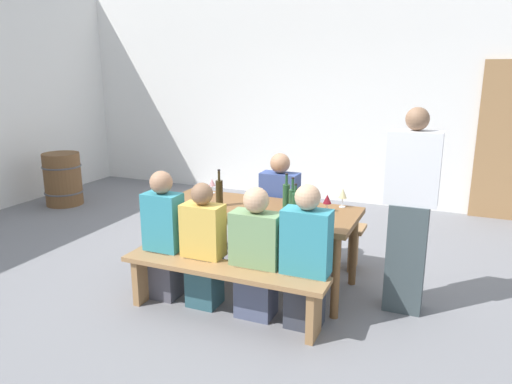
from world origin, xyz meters
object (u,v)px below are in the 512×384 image
seated_guest_near_2 (256,257)px  bench_far (282,227)px  wine_glass_1 (327,200)px  wine_glass_2 (212,183)px  standing_host (409,216)px  bench_near (222,278)px  wine_bottle_1 (286,196)px  wine_bottle_3 (293,200)px  wine_glass_0 (343,194)px  wine_bottle_2 (295,205)px  seated_guest_near_3 (306,261)px  seated_guest_far_0 (280,212)px  wine_barrel (63,179)px  seated_guest_near_0 (164,238)px  tasting_table (256,216)px  wine_bottle_0 (219,192)px  wine_glass_3 (289,191)px  seated_guest_near_1 (204,249)px

seated_guest_near_2 → bench_far: bearing=10.6°
bench_far → wine_glass_1: (0.63, -0.56, 0.51)m
wine_glass_2 → seated_guest_near_2: (0.86, -0.87, -0.34)m
standing_host → bench_far: bearing=-26.3°
bench_near → wine_bottle_1: size_ratio=5.20×
wine_bottle_3 → wine_glass_1: 0.32m
wine_bottle_3 → wine_glass_0: size_ratio=1.79×
wine_glass_2 → wine_glass_1: bearing=-7.9°
wine_bottle_1 → wine_bottle_2: size_ratio=1.12×
wine_glass_0 → bench_near: bearing=-124.9°
seated_guest_near_3 → bench_far: bearing=27.4°
seated_guest_far_0 → wine_barrel: (-3.75, 0.85, -0.17)m
seated_guest_near_0 → wine_glass_1: bearing=-61.1°
standing_host → wine_barrel: bearing=-15.0°
bench_far → tasting_table: bearing=-90.0°
bench_near → wine_bottle_2: 0.87m
bench_near → seated_guest_near_2: size_ratio=1.60×
bench_near → wine_glass_1: size_ratio=11.22×
wine_glass_1 → seated_guest_near_0: (-1.27, -0.70, -0.31)m
bench_far → seated_guest_near_0: bearing=-116.9°
wine_glass_0 → wine_glass_1: size_ratio=1.15×
seated_guest_near_3 → seated_guest_far_0: 1.28m
bench_near → wine_glass_0: (0.72, 1.04, 0.53)m
tasting_table → wine_glass_1: (0.63, 0.14, 0.19)m
wine_bottle_0 → wine_glass_3: bearing=28.2°
wine_barrel → seated_guest_near_2: bearing=-26.3°
seated_guest_near_3 → wine_bottle_0: bearing=64.0°
wine_glass_1 → seated_guest_near_3: bearing=-87.8°
bench_far → wine_bottle_1: 0.88m
wine_bottle_1 → seated_guest_near_3: seated_guest_near_3 is taller
seated_guest_near_1 → wine_glass_2: bearing=23.2°
wine_bottle_1 → wine_barrel: (-4.00, 1.35, -0.49)m
bench_near → seated_guest_near_2: 0.33m
seated_guest_near_0 → seated_guest_near_2: seated_guest_near_0 is taller
wine_bottle_1 → seated_guest_near_0: size_ratio=0.29×
wine_bottle_1 → wine_glass_3: size_ratio=1.87×
wine_bottle_3 → seated_guest_near_0: 1.17m
seated_guest_near_3 → wine_barrel: seated_guest_near_3 is taller
wine_bottle_2 → seated_guest_near_3: bearing=-60.6°
wine_glass_2 → seated_guest_near_1: (0.37, -0.87, -0.34)m
wine_glass_0 → seated_guest_near_3: size_ratio=0.16×
seated_guest_near_2 → seated_guest_near_3: size_ratio=0.95×
bench_near → seated_guest_near_0: 0.69m
wine_bottle_1 → seated_guest_near_2: bearing=-93.6°
seated_guest_near_2 → wine_barrel: 4.42m
tasting_table → seated_guest_near_2: 0.62m
wine_bottle_3 → seated_guest_far_0: bearing=119.7°
wine_bottle_3 → seated_guest_near_1: bearing=-138.9°
wine_bottle_3 → wine_glass_2: wine_bottle_3 is taller
seated_guest_near_0 → wine_bottle_1: bearing=-56.4°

